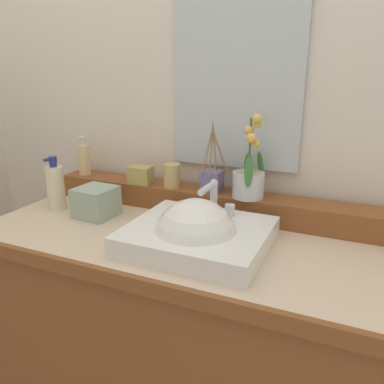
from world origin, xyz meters
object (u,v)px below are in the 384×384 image
(trinket_box, at_px, (141,175))
(lotion_bottle, at_px, (56,187))
(reed_diffuser, at_px, (212,180))
(sink_basin, at_px, (196,239))
(tumbler_cup, at_px, (172,176))
(potted_plant, at_px, (249,177))
(tissue_box, at_px, (96,202))
(soap_bar, at_px, (179,207))
(soap_dispenser, at_px, (84,159))

(trinket_box, distance_m, lotion_bottle, 0.32)
(reed_diffuser, height_order, trinket_box, reed_diffuser)
(sink_basin, height_order, tumbler_cup, sink_basin)
(tumbler_cup, height_order, reed_diffuser, reed_diffuser)
(potted_plant, bearing_deg, trinket_box, -179.58)
(potted_plant, relative_size, tissue_box, 2.21)
(soap_bar, relative_size, lotion_bottle, 0.35)
(sink_basin, height_order, soap_bar, sink_basin)
(tumbler_cup, bearing_deg, tissue_box, -139.09)
(reed_diffuser, distance_m, trinket_box, 0.29)
(potted_plant, height_order, trinket_box, potted_plant)
(sink_basin, relative_size, reed_diffuser, 1.60)
(trinket_box, bearing_deg, reed_diffuser, -1.03)
(soap_dispenser, height_order, reed_diffuser, reed_diffuser)
(soap_bar, bearing_deg, reed_diffuser, 74.94)
(sink_basin, xyz_separation_m, tissue_box, (-0.43, 0.09, 0.03))
(lotion_bottle, bearing_deg, soap_bar, 1.86)
(potted_plant, bearing_deg, lotion_bottle, -165.42)
(sink_basin, distance_m, lotion_bottle, 0.63)
(tissue_box, bearing_deg, trinket_box, 66.10)
(soap_dispenser, height_order, tissue_box, soap_dispenser)
(tumbler_cup, distance_m, trinket_box, 0.13)
(soap_dispenser, distance_m, lotion_bottle, 0.21)
(sink_basin, bearing_deg, soap_bar, 135.45)
(potted_plant, xyz_separation_m, trinket_box, (-0.43, -0.00, -0.04))
(sink_basin, relative_size, soap_dispenser, 2.56)
(potted_plant, relative_size, tumbler_cup, 3.28)
(potted_plant, bearing_deg, soap_dispenser, 178.56)
(lotion_bottle, bearing_deg, tissue_box, -0.87)
(potted_plant, height_order, tumbler_cup, potted_plant)
(soap_bar, relative_size, trinket_box, 0.82)
(reed_diffuser, relative_size, tissue_box, 1.97)
(tumbler_cup, xyz_separation_m, trinket_box, (-0.13, -0.00, -0.01))
(potted_plant, relative_size, trinket_box, 3.38)
(trinket_box, relative_size, lotion_bottle, 0.42)
(trinket_box, relative_size, tissue_box, 0.65)
(tumbler_cup, xyz_separation_m, reed_diffuser, (0.16, 0.01, -0.00))
(reed_diffuser, bearing_deg, soap_bar, -105.06)
(sink_basin, relative_size, trinket_box, 4.80)
(tumbler_cup, bearing_deg, trinket_box, -178.32)
(sink_basin, bearing_deg, potted_plant, 74.69)
(tumbler_cup, height_order, trinket_box, tumbler_cup)
(tumbler_cup, relative_size, tissue_box, 0.67)
(trinket_box, xyz_separation_m, lotion_bottle, (-0.26, -0.18, -0.03))
(sink_basin, relative_size, potted_plant, 1.42)
(soap_bar, relative_size, potted_plant, 0.24)
(soap_bar, height_order, soap_dispenser, soap_dispenser)
(potted_plant, xyz_separation_m, tissue_box, (-0.51, -0.18, -0.10))
(soap_bar, relative_size, reed_diffuser, 0.27)
(soap_bar, bearing_deg, tissue_box, -176.58)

